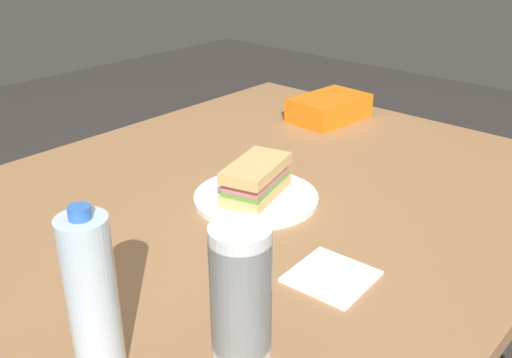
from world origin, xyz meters
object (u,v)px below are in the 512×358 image
dining_table (255,230)px  paper_plate (256,197)px  chip_bag (329,108)px  plastic_cup_stack (241,293)px  water_bottle_tall (92,297)px  sandwich (256,179)px

dining_table → paper_plate: (0.01, 0.02, 0.09)m
paper_plate → chip_bag: size_ratio=1.17×
dining_table → plastic_cup_stack: plastic_cup_stack is taller
water_bottle_tall → plastic_cup_stack: (-0.15, 0.12, -0.02)m
dining_table → chip_bag: chip_bag is taller
dining_table → water_bottle_tall: (0.53, 0.19, 0.20)m
paper_plate → plastic_cup_stack: (0.37, 0.30, 0.10)m
water_bottle_tall → chip_bag: bearing=-160.9°
chip_bag → plastic_cup_stack: 1.04m
paper_plate → plastic_cup_stack: 0.48m
dining_table → water_bottle_tall: 0.60m
sandwich → plastic_cup_stack: bearing=39.0°
paper_plate → water_bottle_tall: size_ratio=1.09×
sandwich → water_bottle_tall: 0.54m
dining_table → plastic_cup_stack: (0.38, 0.31, 0.19)m
dining_table → chip_bag: bearing=-161.8°
sandwich → chip_bag: size_ratio=0.86×
dining_table → water_bottle_tall: bearing=19.9°
plastic_cup_stack → dining_table: bearing=-140.5°
sandwich → water_bottle_tall: water_bottle_tall is taller
paper_plate → dining_table: bearing=-132.1°
chip_bag → dining_table: bearing=23.3°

